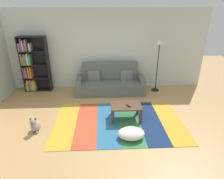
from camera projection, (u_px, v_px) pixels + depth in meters
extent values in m
plane|color=tan|center=(111.00, 125.00, 4.72)|extent=(14.00, 14.00, 0.00)
cube|color=silver|center=(108.00, 50.00, 6.51)|extent=(6.80, 0.10, 2.70)
cube|color=gold|center=(66.00, 123.00, 4.79)|extent=(0.54, 2.04, 0.01)
cube|color=#C64C2D|center=(87.00, 123.00, 4.81)|extent=(0.54, 2.04, 0.01)
cube|color=teal|center=(108.00, 122.00, 4.84)|extent=(0.54, 2.04, 0.01)
cube|color=#387F4C|center=(129.00, 121.00, 4.86)|extent=(0.54, 2.04, 0.01)
cube|color=navy|center=(150.00, 121.00, 4.89)|extent=(0.54, 2.04, 0.01)
cube|color=gold|center=(170.00, 120.00, 4.91)|extent=(0.54, 2.04, 0.01)
cube|color=#59605B|center=(110.00, 87.00, 6.42)|extent=(1.90, 0.80, 0.40)
cube|color=#59605B|center=(110.00, 71.00, 6.50)|extent=(1.90, 0.20, 0.60)
cube|color=#59605B|center=(80.00, 86.00, 6.35)|extent=(0.18, 0.80, 0.56)
cube|color=#59605B|center=(141.00, 85.00, 6.44)|extent=(0.18, 0.80, 0.56)
cube|color=slate|center=(94.00, 76.00, 6.42)|extent=(0.42, 0.19, 0.36)
cube|color=slate|center=(126.00, 75.00, 6.47)|extent=(0.42, 0.19, 0.36)
cube|color=black|center=(22.00, 65.00, 6.32)|extent=(0.04, 0.28, 1.86)
cube|color=black|center=(48.00, 64.00, 6.36)|extent=(0.04, 0.28, 1.86)
cube|color=black|center=(37.00, 64.00, 6.46)|extent=(0.90, 0.01, 1.86)
cube|color=black|center=(40.00, 89.00, 6.71)|extent=(0.86, 0.28, 0.02)
cube|color=black|center=(38.00, 77.00, 6.52)|extent=(0.86, 0.28, 0.02)
cube|color=black|center=(35.00, 65.00, 6.34)|extent=(0.86, 0.28, 0.02)
cube|color=black|center=(33.00, 51.00, 6.15)|extent=(0.86, 0.28, 0.02)
cube|color=black|center=(31.00, 37.00, 5.97)|extent=(0.86, 0.28, 0.02)
cube|color=green|center=(27.00, 86.00, 6.61)|extent=(0.05, 0.22, 0.26)
cube|color=gold|center=(29.00, 84.00, 6.61)|extent=(0.05, 0.26, 0.38)
cube|color=red|center=(30.00, 85.00, 6.61)|extent=(0.03, 0.25, 0.38)
cube|color=#668C99|center=(32.00, 85.00, 6.60)|extent=(0.05, 0.22, 0.39)
cube|color=gold|center=(33.00, 85.00, 6.60)|extent=(0.04, 0.21, 0.35)
cube|color=gold|center=(35.00, 84.00, 6.61)|extent=(0.03, 0.24, 0.38)
cube|color=gold|center=(36.00, 86.00, 6.61)|extent=(0.03, 0.20, 0.28)
cube|color=purple|center=(25.00, 73.00, 6.41)|extent=(0.04, 0.22, 0.36)
cube|color=#8C6647|center=(26.00, 72.00, 6.41)|extent=(0.05, 0.23, 0.37)
cube|color=#334CB2|center=(28.00, 74.00, 6.44)|extent=(0.04, 0.22, 0.26)
cube|color=orange|center=(29.00, 72.00, 6.43)|extent=(0.04, 0.26, 0.39)
cube|color=red|center=(31.00, 73.00, 6.45)|extent=(0.03, 0.25, 0.28)
cube|color=orange|center=(31.00, 72.00, 6.43)|extent=(0.04, 0.25, 0.38)
cube|color=#8C6647|center=(22.00, 59.00, 6.21)|extent=(0.05, 0.19, 0.37)
cube|color=orange|center=(24.00, 61.00, 6.22)|extent=(0.03, 0.16, 0.30)
cube|color=green|center=(25.00, 59.00, 6.25)|extent=(0.04, 0.26, 0.37)
cube|color=#8C6647|center=(27.00, 60.00, 6.22)|extent=(0.04, 0.18, 0.33)
cube|color=silver|center=(28.00, 59.00, 6.24)|extent=(0.04, 0.25, 0.38)
cube|color=#668C99|center=(30.00, 60.00, 6.24)|extent=(0.03, 0.20, 0.30)
cube|color=green|center=(31.00, 59.00, 6.24)|extent=(0.03, 0.22, 0.36)
cube|color=gold|center=(19.00, 47.00, 6.05)|extent=(0.03, 0.19, 0.24)
cube|color=#334CB2|center=(21.00, 47.00, 6.08)|extent=(0.04, 0.26, 0.25)
cube|color=purple|center=(21.00, 45.00, 6.02)|extent=(0.04, 0.18, 0.39)
cube|color=silver|center=(23.00, 46.00, 6.05)|extent=(0.03, 0.22, 0.34)
cube|color=purple|center=(25.00, 46.00, 6.07)|extent=(0.05, 0.24, 0.29)
cube|color=#8C6647|center=(27.00, 45.00, 6.07)|extent=(0.05, 0.25, 0.37)
cube|color=black|center=(28.00, 45.00, 6.04)|extent=(0.04, 0.19, 0.39)
cube|color=silver|center=(30.00, 47.00, 6.09)|extent=(0.04, 0.25, 0.25)
cube|color=#513826|center=(126.00, 106.00, 4.84)|extent=(0.77, 0.53, 0.04)
cube|color=#513826|center=(113.00, 117.00, 4.69)|extent=(0.06, 0.06, 0.36)
cube|color=#513826|center=(141.00, 117.00, 4.72)|extent=(0.06, 0.06, 0.36)
cube|color=#513826|center=(112.00, 108.00, 5.11)|extent=(0.06, 0.06, 0.36)
cube|color=#513826|center=(138.00, 108.00, 5.14)|extent=(0.06, 0.06, 0.36)
ellipsoid|color=white|center=(131.00, 133.00, 4.20)|extent=(0.60, 0.44, 0.23)
ellipsoid|color=#9E998E|center=(36.00, 126.00, 4.47)|extent=(0.22, 0.30, 0.26)
sphere|color=#9E998E|center=(33.00, 122.00, 4.31)|extent=(0.15, 0.15, 0.15)
ellipsoid|color=#474440|center=(32.00, 124.00, 4.26)|extent=(0.06, 0.07, 0.05)
ellipsoid|color=#474440|center=(30.00, 119.00, 4.30)|extent=(0.05, 0.04, 0.08)
ellipsoid|color=#474440|center=(35.00, 119.00, 4.31)|extent=(0.05, 0.04, 0.08)
sphere|color=#9E998E|center=(32.00, 133.00, 4.39)|extent=(0.06, 0.06, 0.06)
sphere|color=#9E998E|center=(37.00, 133.00, 4.39)|extent=(0.06, 0.06, 0.06)
cylinder|color=black|center=(155.00, 90.00, 6.70)|extent=(0.26, 0.26, 0.02)
cylinder|color=black|center=(157.00, 68.00, 6.37)|extent=(0.03, 0.03, 1.60)
cone|color=white|center=(160.00, 41.00, 6.02)|extent=(0.32, 0.32, 0.14)
cube|color=black|center=(128.00, 106.00, 4.76)|extent=(0.11, 0.15, 0.02)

